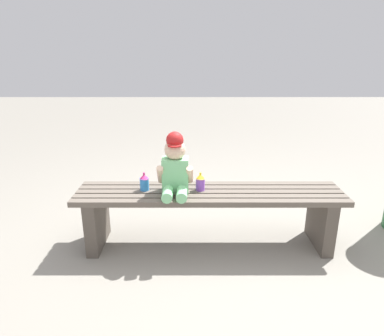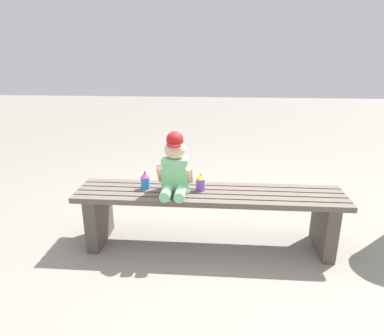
{
  "view_description": "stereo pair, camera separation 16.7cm",
  "coord_description": "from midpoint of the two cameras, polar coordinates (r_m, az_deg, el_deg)",
  "views": [
    {
      "loc": [
        -0.12,
        -2.13,
        1.29
      ],
      "look_at": [
        -0.11,
        -0.05,
        0.58
      ],
      "focal_mm": 32.46,
      "sensor_mm": 36.0,
      "label": 1
    },
    {
      "loc": [
        0.05,
        -2.13,
        1.29
      ],
      "look_at": [
        -0.11,
        -0.05,
        0.58
      ],
      "focal_mm": 32.46,
      "sensor_mm": 36.0,
      "label": 2
    }
  ],
  "objects": [
    {
      "name": "ground_plane",
      "position": [
        2.49,
        4.72,
        -12.46
      ],
      "size": [
        16.0,
        16.0,
        0.0
      ],
      "primitive_type": "plane",
      "color": "gray"
    },
    {
      "name": "sippy_cup_left",
      "position": [
        2.34,
        -5.69,
        -2.1
      ],
      "size": [
        0.06,
        0.06,
        0.12
      ],
      "color": "#338CE5",
      "rests_on": "park_bench"
    },
    {
      "name": "park_bench",
      "position": [
        2.36,
        4.9,
        -6.68
      ],
      "size": [
        1.78,
        0.36,
        0.4
      ],
      "color": "#60564C",
      "rests_on": "ground_plane"
    },
    {
      "name": "sippy_cup_right",
      "position": [
        2.31,
        3.49,
        -2.37
      ],
      "size": [
        0.06,
        0.06,
        0.12
      ],
      "color": "#8C4CCC",
      "rests_on": "park_bench"
    },
    {
      "name": "child_figure",
      "position": [
        2.24,
        -0.68,
        0.22
      ],
      "size": [
        0.23,
        0.27,
        0.4
      ],
      "color": "#7FCC8C",
      "rests_on": "park_bench"
    }
  ]
}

